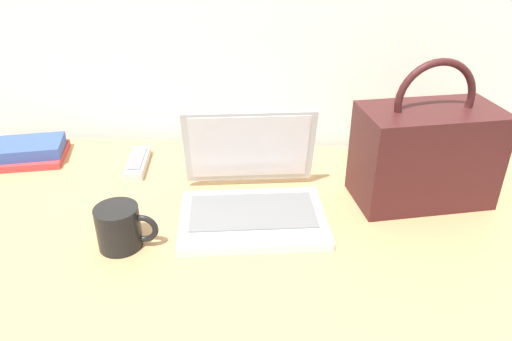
{
  "coord_description": "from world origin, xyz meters",
  "views": [
    {
      "loc": [
        0.06,
        -0.86,
        0.62
      ],
      "look_at": [
        -0.01,
        0.0,
        0.15
      ],
      "focal_mm": 33.57,
      "sensor_mm": 36.0,
      "label": 1
    }
  ],
  "objects": [
    {
      "name": "desk",
      "position": [
        0.0,
        0.0,
        0.01
      ],
      "size": [
        1.6,
        0.76,
        0.03
      ],
      "color": "tan",
      "rests_on": "ground"
    },
    {
      "name": "coffee_mug",
      "position": [
        -0.26,
        -0.12,
        0.08
      ],
      "size": [
        0.12,
        0.09,
        0.09
      ],
      "color": "black",
      "rests_on": "desk"
    },
    {
      "name": "laptop",
      "position": [
        -0.02,
        0.03,
        0.08
      ],
      "size": [
        0.34,
        0.32,
        0.21
      ],
      "color": "silver",
      "rests_on": "desk"
    },
    {
      "name": "book_stack",
      "position": [
        -0.65,
        0.23,
        0.05
      ],
      "size": [
        0.23,
        0.19,
        0.05
      ],
      "color": "#B23333",
      "rests_on": "desk"
    },
    {
      "name": "remote_control_near",
      "position": [
        -0.33,
        0.22,
        0.04
      ],
      "size": [
        0.07,
        0.16,
        0.02
      ],
      "color": "#B7B7B7",
      "rests_on": "desk"
    },
    {
      "name": "handbag",
      "position": [
        0.36,
        0.12,
        0.15
      ],
      "size": [
        0.33,
        0.23,
        0.33
      ],
      "color": "#3F1919",
      "rests_on": "desk"
    }
  ]
}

